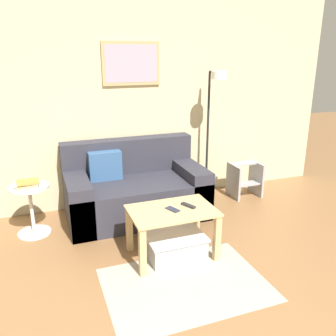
# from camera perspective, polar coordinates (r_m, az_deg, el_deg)

# --- Properties ---
(wall_back) EXTENTS (5.60, 0.09, 2.55)m
(wall_back) POSITION_cam_1_polar(r_m,az_deg,el_deg) (4.25, -7.84, 11.01)
(wall_back) COLOR #C6BC93
(wall_back) RESTS_ON ground_plane
(area_rug) EXTENTS (1.29, 0.92, 0.01)m
(area_rug) POSITION_cam_1_polar(r_m,az_deg,el_deg) (3.02, 2.83, -18.13)
(area_rug) COLOR #A39989
(area_rug) RESTS_ON ground_plane
(couch) EXTENTS (1.53, 0.85, 0.83)m
(couch) POSITION_cam_1_polar(r_m,az_deg,el_deg) (4.07, -5.37, -3.60)
(couch) COLOR #2D2D38
(couch) RESTS_ON ground_plane
(coffee_table) EXTENTS (0.76, 0.51, 0.46)m
(coffee_table) POSITION_cam_1_polar(r_m,az_deg,el_deg) (3.22, 0.66, -8.38)
(coffee_table) COLOR tan
(coffee_table) RESTS_ON ground_plane
(storage_bin) EXTENTS (0.53, 0.39, 0.21)m
(storage_bin) POSITION_cam_1_polar(r_m,az_deg,el_deg) (3.32, 1.10, -12.30)
(storage_bin) COLOR #9EA3A8
(storage_bin) RESTS_ON ground_plane
(floor_lamp) EXTENTS (0.22, 0.43, 1.59)m
(floor_lamp) POSITION_cam_1_polar(r_m,az_deg,el_deg) (4.32, 7.30, 8.54)
(floor_lamp) COLOR black
(floor_lamp) RESTS_ON ground_plane
(side_table) EXTENTS (0.39, 0.39, 0.52)m
(side_table) POSITION_cam_1_polar(r_m,az_deg,el_deg) (3.87, -21.10, -5.61)
(side_table) COLOR silver
(side_table) RESTS_ON ground_plane
(book_stack) EXTENTS (0.24, 0.18, 0.05)m
(book_stack) POSITION_cam_1_polar(r_m,az_deg,el_deg) (3.78, -21.69, -2.36)
(book_stack) COLOR #D8C666
(book_stack) RESTS_ON side_table
(remote_control) EXTENTS (0.10, 0.15, 0.02)m
(remote_control) POSITION_cam_1_polar(r_m,az_deg,el_deg) (3.24, 3.27, -6.01)
(remote_control) COLOR #232328
(remote_control) RESTS_ON coffee_table
(cell_phone) EXTENTS (0.11, 0.15, 0.01)m
(cell_phone) POSITION_cam_1_polar(r_m,az_deg,el_deg) (3.17, 0.74, -6.65)
(cell_phone) COLOR #1E2338
(cell_phone) RESTS_ON coffee_table
(step_stool) EXTENTS (0.37, 0.32, 0.43)m
(step_stool) POSITION_cam_1_polar(r_m,az_deg,el_deg) (4.71, 12.24, -1.68)
(step_stool) COLOR #99999E
(step_stool) RESTS_ON ground_plane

